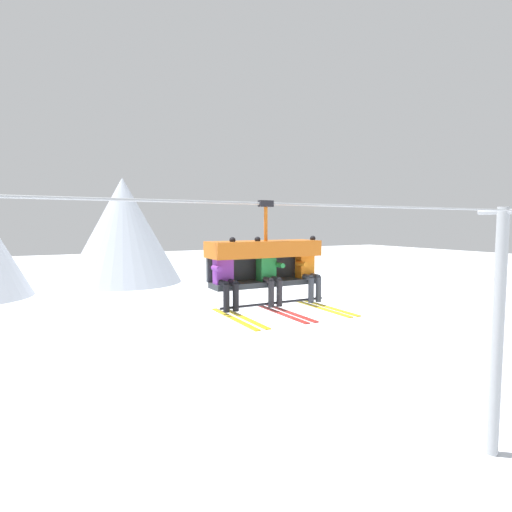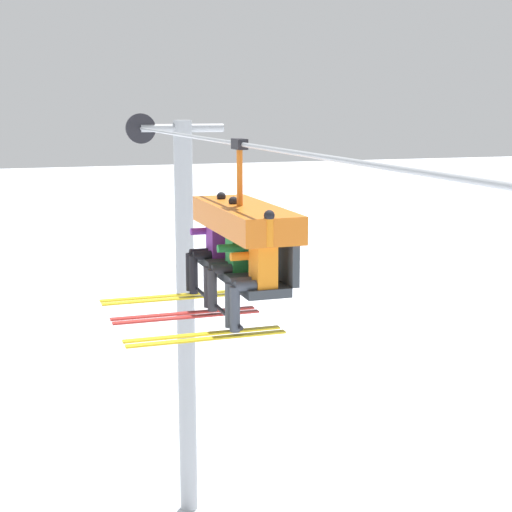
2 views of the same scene
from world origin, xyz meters
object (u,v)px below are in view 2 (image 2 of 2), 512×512
at_px(chairlift_chair, 246,231).
at_px(skier_purple, 208,242).
at_px(lift_tower_near, 185,312).
at_px(skier_orange, 252,270).
at_px(skier_green, 228,255).

bearing_deg(chairlift_chair, skier_purple, -166.34).
bearing_deg(skier_purple, lift_tower_near, 170.20).
bearing_deg(lift_tower_near, skier_orange, -7.39).
xyz_separation_m(lift_tower_near, skier_purple, (5.34, -0.92, 2.35)).
bearing_deg(skier_orange, skier_purple, 180.00).
height_order(lift_tower_near, skier_green, lift_tower_near).
xyz_separation_m(chairlift_chair, skier_orange, (0.89, -0.21, -0.27)).
height_order(skier_purple, skier_green, same).
xyz_separation_m(skier_purple, skier_orange, (1.77, 0.00, 0.00)).
height_order(lift_tower_near, chairlift_chair, lift_tower_near).
bearing_deg(chairlift_chair, skier_orange, -13.56).
relative_size(lift_tower_near, skier_purple, 4.77).
distance_m(skier_purple, skier_green, 0.88).
xyz_separation_m(skier_green, skier_orange, (0.89, 0.00, 0.00)).
distance_m(lift_tower_near, skier_green, 6.71).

